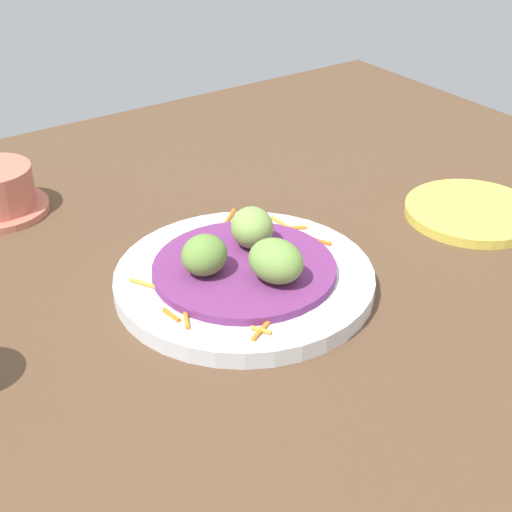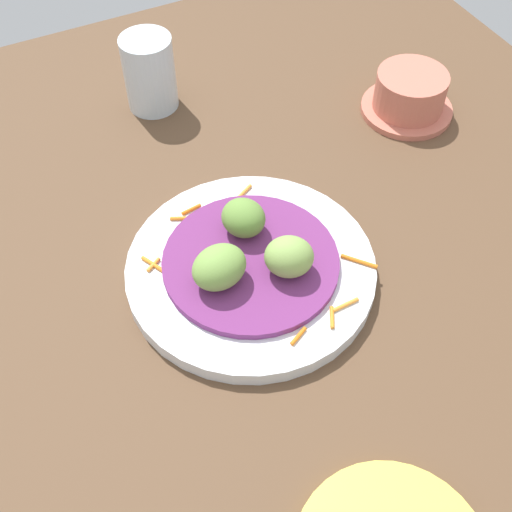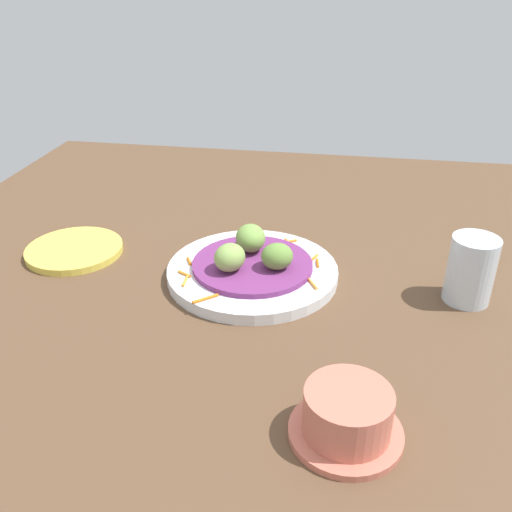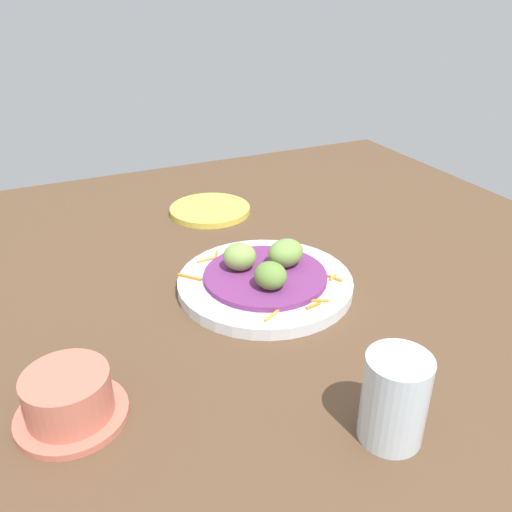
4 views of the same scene
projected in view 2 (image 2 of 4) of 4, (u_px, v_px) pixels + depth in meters
The scene contains 9 objects.
table_surface at pixel (225, 325), 64.40cm from camera, with size 110.00×110.00×2.00cm, color brown.
main_plate at pixel (251, 270), 66.33cm from camera, with size 25.02×25.02×1.69cm, color silver.
cabbage_bed at pixel (251, 262), 65.36cm from camera, with size 17.60×17.60×0.80cm, color #702D6B.
carrot_garnish at pixel (252, 259), 65.85cm from camera, with size 20.18×20.76×0.40cm.
guac_scoop_left at pixel (243, 218), 65.97cm from camera, with size 4.58×4.18×3.76cm, color olive.
guac_scoop_center at pixel (219, 267), 61.89cm from camera, with size 4.48×5.45×4.02cm, color #759E47.
guac_scoop_right at pixel (289, 257), 62.70cm from camera, with size 4.20×4.77×3.98cm, color #84A851.
terracotta_bowl at pixel (409, 95), 81.21cm from camera, with size 11.40×11.40×5.48cm.
water_glass at pixel (149, 73), 80.45cm from camera, with size 6.32×6.32×9.39cm, color silver.
Camera 2 is at (-32.78, 12.99, 55.39)cm, focal length 46.34 mm.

